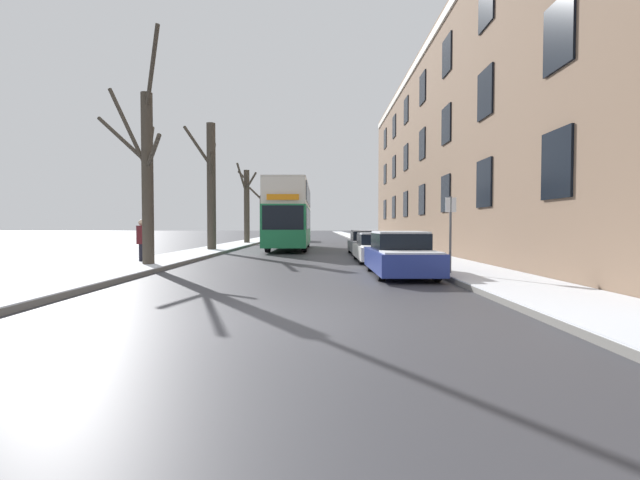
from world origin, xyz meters
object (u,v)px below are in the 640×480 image
bare_tree_left_2 (245,204)px  oncoming_van (290,229)px  bare_tree_left_3 (262,214)px  parked_car_0 (399,255)px  street_sign_post (449,231)px  bare_tree_left_0 (144,169)px  bare_tree_left_1 (210,185)px  parked_car_2 (364,243)px  double_decker_bus (289,213)px  pedestrian_left_sidewalk (140,240)px  parked_car_1 (376,248)px

bare_tree_left_2 → oncoming_van: 9.56m
bare_tree_left_2 → bare_tree_left_3: bearing=90.2°
parked_car_0 → street_sign_post: street_sign_post is taller
bare_tree_left_0 → bare_tree_left_1: bearing=91.2°
bare_tree_left_0 → parked_car_2: (9.00, 8.15, -3.05)m
bare_tree_left_3 → oncoming_van: bare_tree_left_3 is taller
bare_tree_left_1 → bare_tree_left_3: bearing=89.4°
bare_tree_left_0 → bare_tree_left_3: bare_tree_left_0 is taller
bare_tree_left_1 → street_sign_post: size_ratio=3.21×
bare_tree_left_2 → double_decker_bus: (4.36, -8.32, -1.01)m
parked_car_2 → bare_tree_left_0: bearing=-137.8°
bare_tree_left_1 → double_decker_bus: 5.63m
parked_car_0 → pedestrian_left_sidewalk: size_ratio=2.41×
pedestrian_left_sidewalk → street_sign_post: size_ratio=0.75×
bare_tree_left_0 → bare_tree_left_2: size_ratio=1.19×
bare_tree_left_2 → parked_car_0: 25.62m
bare_tree_left_3 → parked_car_2: (8.98, -24.36, -2.37)m
bare_tree_left_0 → parked_car_1: bearing=18.0°
parked_car_0 → oncoming_van: size_ratio=0.87×
bare_tree_left_0 → parked_car_0: 9.80m
bare_tree_left_1 → bare_tree_left_3: (0.25, 22.18, -1.13)m
parked_car_0 → pedestrian_left_sidewalk: (-9.72, 3.72, 0.35)m
parked_car_2 → oncoming_van: size_ratio=0.83×
bare_tree_left_1 → parked_car_2: bearing=-13.3°
parked_car_2 → street_sign_post: 11.38m
bare_tree_left_1 → bare_tree_left_0: bearing=-88.8°
oncoming_van → street_sign_post: (7.07, -33.21, 0.15)m
bare_tree_left_3 → pedestrian_left_sidewalk: size_ratio=3.45×
bare_tree_left_1 → oncoming_van: bearing=79.9°
parked_car_1 → bare_tree_left_2: bearing=115.8°
bare_tree_left_1 → parked_car_2: (9.22, -2.17, -3.50)m
parked_car_0 → street_sign_post: bearing=-25.9°
parked_car_1 → street_sign_post: bearing=-77.1°
double_decker_bus → bare_tree_left_0: bearing=-108.7°
double_decker_bus → pedestrian_left_sidewalk: bearing=-113.5°
bare_tree_left_1 → parked_car_1: bare_tree_left_1 is taller
bare_tree_left_1 → parked_car_0: size_ratio=1.78×
parked_car_0 → pedestrian_left_sidewalk: 10.41m
bare_tree_left_2 → parked_car_2: bare_tree_left_2 is taller
bare_tree_left_3 → street_sign_post: bare_tree_left_3 is taller
parked_car_1 → pedestrian_left_sidewalk: bearing=-170.4°
bare_tree_left_2 → pedestrian_left_sidewalk: bearing=-92.2°
bare_tree_left_0 → street_sign_post: bare_tree_left_0 is taller
bare_tree_left_0 → bare_tree_left_1: size_ratio=1.05×
parked_car_0 → parked_car_2: (-0.00, 10.59, -0.03)m
double_decker_bus → parked_car_1: (4.58, -10.16, -1.90)m
bare_tree_left_1 → parked_car_2: size_ratio=1.87×
parked_car_0 → street_sign_post: (1.38, -0.67, 0.76)m
bare_tree_left_0 → oncoming_van: 30.37m
bare_tree_left_0 → parked_car_2: bearing=42.2°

